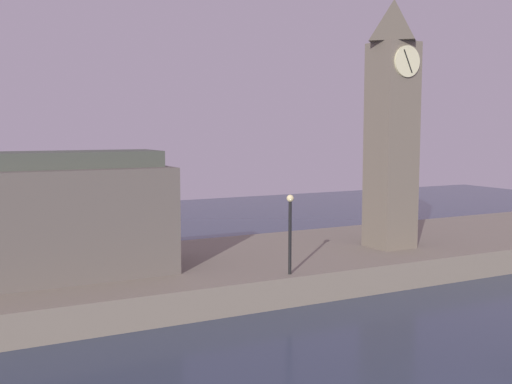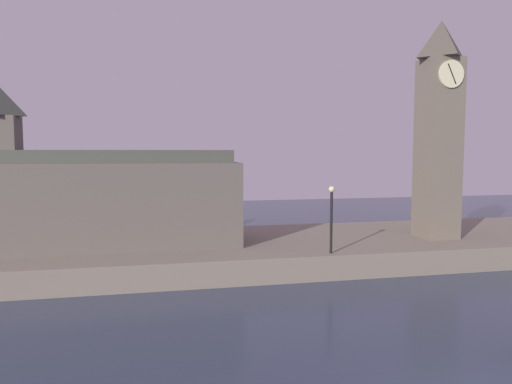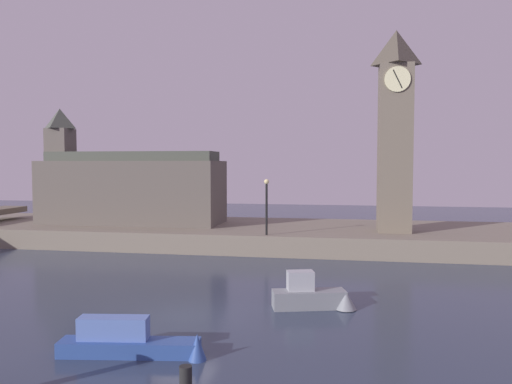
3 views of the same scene
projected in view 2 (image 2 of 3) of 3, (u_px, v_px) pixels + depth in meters
far_embankment at (286, 249)px, 33.12m from camera, size 70.00×12.00×1.50m
clock_tower at (439, 128)px, 32.76m from camera, size 2.63×2.66×14.90m
parliament_hall at (109, 198)px, 30.23m from camera, size 15.45×5.43×9.91m
streetlamp at (331, 212)px, 27.93m from camera, size 0.36×0.36×4.00m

